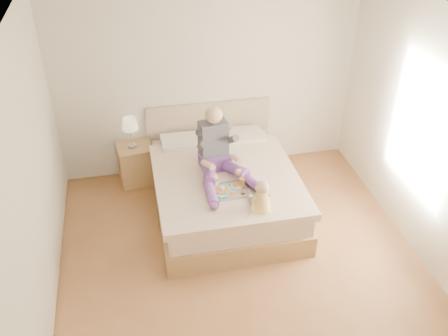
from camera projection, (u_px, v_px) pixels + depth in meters
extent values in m
cube|color=brown|center=(243.00, 265.00, 5.56)|extent=(4.00, 4.20, 0.01)
cube|color=white|center=(249.00, 26.00, 4.06)|extent=(4.00, 4.20, 0.02)
cube|color=beige|center=(207.00, 78.00, 6.52)|extent=(4.00, 0.02, 2.70)
cube|color=beige|center=(29.00, 189.00, 4.48)|extent=(0.02, 4.20, 2.70)
cube|color=beige|center=(434.00, 143.00, 5.15)|extent=(0.02, 4.20, 2.70)
cube|color=white|center=(423.00, 129.00, 5.28)|extent=(0.02, 1.30, 1.60)
cube|color=beige|center=(423.00, 129.00, 5.28)|extent=(0.01, 1.18, 1.48)
cube|color=olive|center=(224.00, 201.00, 6.31)|extent=(1.68, 2.13, 0.28)
cube|color=beige|center=(224.00, 184.00, 6.17)|extent=(1.60, 2.05, 0.24)
cube|color=beige|center=(227.00, 180.00, 5.95)|extent=(1.70, 1.80, 0.09)
cube|color=beige|center=(185.00, 144.00, 6.60)|extent=(0.62, 0.40, 0.14)
cube|color=beige|center=(241.00, 138.00, 6.73)|extent=(0.62, 0.40, 0.14)
cube|color=gray|center=(209.00, 134.00, 6.98)|extent=(1.70, 0.08, 1.00)
cube|color=olive|center=(136.00, 164.00, 6.76)|extent=(0.50, 0.46, 0.55)
cylinder|color=#AAADB0|center=(132.00, 146.00, 6.59)|extent=(0.11, 0.11, 0.04)
cylinder|color=#AAADB0|center=(131.00, 137.00, 6.51)|extent=(0.02, 0.02, 0.24)
cone|color=beige|center=(130.00, 124.00, 6.40)|extent=(0.21, 0.21, 0.15)
cube|color=#623687|center=(215.00, 161.00, 6.06)|extent=(0.39, 0.33, 0.17)
cube|color=#3A3A42|center=(213.00, 139.00, 5.95)|extent=(0.36, 0.25, 0.44)
sphere|color=tan|center=(214.00, 115.00, 5.74)|extent=(0.20, 0.20, 0.20)
cylinder|color=#623687|center=(210.00, 174.00, 5.85)|extent=(0.22, 0.49, 0.20)
cylinder|color=#623687|center=(211.00, 193.00, 5.56)|extent=(0.12, 0.42, 0.11)
sphere|color=#623687|center=(214.00, 205.00, 5.40)|extent=(0.10, 0.10, 0.10)
cylinder|color=#3A3A42|center=(202.00, 145.00, 5.78)|extent=(0.10, 0.28, 0.23)
cylinder|color=tan|center=(208.00, 165.00, 5.74)|extent=(0.14, 0.29, 0.15)
sphere|color=tan|center=(215.00, 177.00, 5.69)|extent=(0.08, 0.08, 0.08)
cylinder|color=#623687|center=(233.00, 169.00, 5.94)|extent=(0.35, 0.48, 0.20)
cylinder|color=#623687|center=(253.00, 184.00, 5.71)|extent=(0.25, 0.44, 0.11)
sphere|color=#623687|center=(264.00, 193.00, 5.57)|extent=(0.10, 0.10, 0.10)
cylinder|color=#3A3A42|center=(232.00, 140.00, 5.89)|extent=(0.15, 0.29, 0.23)
cylinder|color=tan|center=(236.00, 159.00, 5.85)|extent=(0.08, 0.29, 0.15)
sphere|color=tan|center=(238.00, 172.00, 5.78)|extent=(0.08, 0.08, 0.08)
cube|color=#AAADB0|center=(229.00, 191.00, 5.68)|extent=(0.44, 0.35, 0.01)
cylinder|color=#46CACC|center=(222.00, 191.00, 5.66)|extent=(0.25, 0.25, 0.01)
cylinder|color=#D27F46|center=(222.00, 190.00, 5.65)|extent=(0.16, 0.16, 0.02)
cylinder|color=white|center=(215.00, 184.00, 5.72)|extent=(0.07, 0.07, 0.08)
torus|color=white|center=(219.00, 183.00, 5.73)|extent=(0.02, 0.06, 0.06)
cylinder|color=olive|center=(215.00, 181.00, 5.70)|extent=(0.07, 0.07, 0.01)
cylinder|color=white|center=(237.00, 186.00, 5.75)|extent=(0.14, 0.14, 0.01)
cube|color=#D27F46|center=(237.00, 185.00, 5.75)|extent=(0.08, 0.07, 0.02)
cylinder|color=white|center=(233.00, 195.00, 5.60)|extent=(0.14, 0.14, 0.01)
ellipsoid|color=red|center=(235.00, 194.00, 5.59)|extent=(0.03, 0.03, 0.01)
cylinder|color=white|center=(242.00, 182.00, 5.73)|extent=(0.06, 0.06, 0.11)
cylinder|color=orange|center=(242.00, 182.00, 5.73)|extent=(0.06, 0.06, 0.10)
cylinder|color=white|center=(243.00, 192.00, 5.62)|extent=(0.06, 0.06, 0.04)
cylinder|color=#461E0A|center=(243.00, 192.00, 5.62)|extent=(0.05, 0.05, 0.03)
cone|color=#FFCD50|center=(261.00, 200.00, 5.35)|extent=(0.22, 0.22, 0.24)
sphere|color=tan|center=(262.00, 187.00, 5.26)|extent=(0.15, 0.15, 0.15)
cylinder|color=tan|center=(254.00, 201.00, 5.47)|extent=(0.05, 0.17, 0.06)
sphere|color=tan|center=(250.00, 197.00, 5.53)|extent=(0.05, 0.05, 0.05)
cylinder|color=tan|center=(254.00, 198.00, 5.31)|extent=(0.05, 0.12, 0.10)
cylinder|color=tan|center=(260.00, 199.00, 5.49)|extent=(0.10, 0.17, 0.06)
sphere|color=tan|center=(258.00, 195.00, 5.56)|extent=(0.05, 0.05, 0.05)
cylinder|color=tan|center=(269.00, 195.00, 5.36)|extent=(0.08, 0.13, 0.10)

